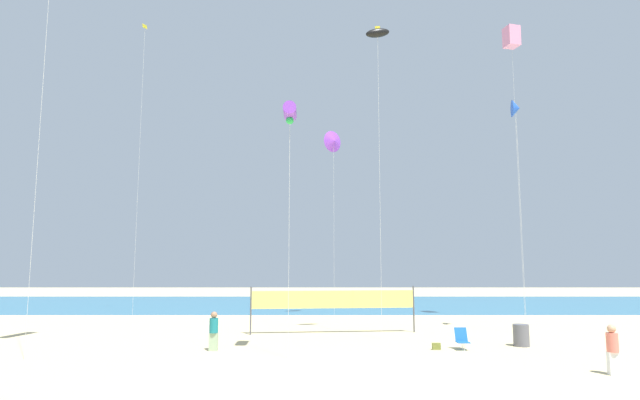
% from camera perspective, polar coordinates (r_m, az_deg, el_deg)
% --- Properties ---
extents(ground_plane, '(120.00, 120.00, 0.00)m').
position_cam_1_polar(ground_plane, '(16.65, -0.52, -19.55)').
color(ground_plane, '#D1BC89').
extents(ocean_band, '(120.00, 20.00, 0.01)m').
position_cam_1_polar(ocean_band, '(46.36, -0.12, -11.48)').
color(ocean_band, teal).
rests_on(ocean_band, ground).
extents(beachgoer_teal_shirt, '(0.36, 0.36, 1.59)m').
position_cam_1_polar(beachgoer_teal_shirt, '(22.36, -11.67, -13.97)').
color(beachgoer_teal_shirt, '#99B28C').
rests_on(beachgoer_teal_shirt, ground).
extents(beachgoer_coral_shirt, '(0.37, 0.37, 1.60)m').
position_cam_1_polar(beachgoer_coral_shirt, '(19.81, 29.90, -14.10)').
color(beachgoer_coral_shirt, white).
rests_on(beachgoer_coral_shirt, ground).
extents(folding_beach_chair, '(0.52, 0.65, 0.89)m').
position_cam_1_polar(folding_beach_chair, '(23.06, 15.61, -14.61)').
color(folding_beach_chair, '#1959B2').
rests_on(folding_beach_chair, ground).
extents(trash_barrel, '(0.68, 0.68, 0.94)m').
position_cam_1_polar(trash_barrel, '(24.72, 21.58, -13.84)').
color(trash_barrel, '#595960').
rests_on(trash_barrel, ground).
extents(volleyball_net, '(8.55, 0.98, 2.40)m').
position_cam_1_polar(volleyball_net, '(27.06, 1.61, -11.20)').
color(volleyball_net, '#4C4C51').
rests_on(volleyball_net, ground).
extents(beach_handbag, '(0.34, 0.17, 0.27)m').
position_cam_1_polar(beach_handbag, '(22.83, 12.91, -15.60)').
color(beach_handbag, olive).
rests_on(beach_handbag, ground).
extents(kite_violet_delta, '(1.36, 1.14, 12.75)m').
position_cam_1_polar(kite_violet_delta, '(35.74, 1.61, 6.54)').
color(kite_violet_delta, silver).
rests_on(kite_violet_delta, ground).
extents(kite_black_inflatable, '(1.42, 0.73, 15.72)m').
position_cam_1_polar(kite_black_inflatable, '(27.81, 6.51, 17.89)').
color(kite_black_inflatable, silver).
rests_on(kite_black_inflatable, ground).
extents(kite_blue_delta, '(0.58, 0.99, 12.32)m').
position_cam_1_polar(kite_blue_delta, '(29.81, 21.06, 9.46)').
color(kite_blue_delta, silver).
rests_on(kite_blue_delta, ground).
extents(kite_violet_tube, '(0.57, 1.26, 9.95)m').
position_cam_1_polar(kite_violet_tube, '(20.98, -3.29, 9.67)').
color(kite_violet_tube, silver).
rests_on(kite_violet_tube, ground).
extents(kite_yellow_diamond, '(0.51, 0.51, 21.14)m').
position_cam_1_polar(kite_yellow_diamond, '(41.19, -18.93, 15.27)').
color(kite_yellow_diamond, silver).
rests_on(kite_yellow_diamond, ground).
extents(kite_pink_box, '(1.01, 1.01, 18.90)m').
position_cam_1_polar(kite_pink_box, '(37.11, 20.63, 16.61)').
color(kite_pink_box, silver).
rests_on(kite_pink_box, ground).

